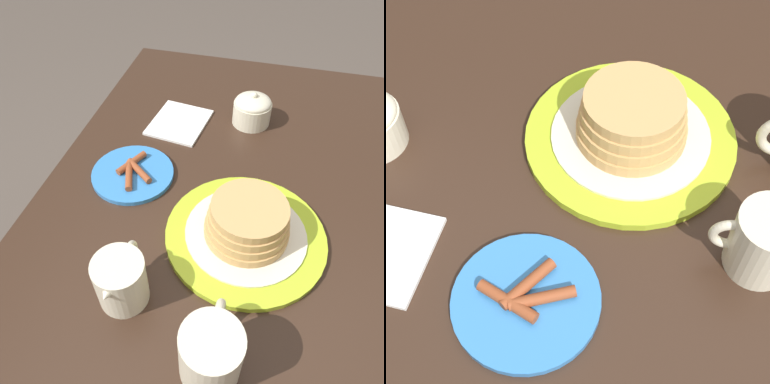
{
  "view_description": "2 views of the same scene",
  "coord_description": "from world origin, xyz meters",
  "views": [
    {
      "loc": [
        -0.46,
        0.01,
        1.32
      ],
      "look_at": [
        0.01,
        0.13,
        0.8
      ],
      "focal_mm": 35.0,
      "sensor_mm": 36.0,
      "label": 1
    },
    {
      "loc": [
        -0.04,
        0.54,
        1.39
      ],
      "look_at": [
        0.01,
        0.13,
        0.8
      ],
      "focal_mm": 55.0,
      "sensor_mm": 36.0,
      "label": 2
    }
  ],
  "objects": [
    {
      "name": "ground_plane",
      "position": [
        0.0,
        0.0,
        0.0
      ],
      "size": [
        8.0,
        8.0,
        0.0
      ],
      "primitive_type": "plane",
      "color": "#51473F"
    },
    {
      "name": "dining_table",
      "position": [
        0.0,
        0.0,
        0.64
      ],
      "size": [
        1.2,
        0.88,
        0.77
      ],
      "color": "#332116",
      "rests_on": "ground_plane"
    },
    {
      "name": "pancake_plate",
      "position": [
        -0.05,
        0.02,
        0.8
      ],
      "size": [
        0.29,
        0.29,
        0.09
      ],
      "color": "#AAC628",
      "rests_on": "dining_table"
    },
    {
      "name": "side_plate_bacon",
      "position": [
        0.06,
        0.27,
        0.78
      ],
      "size": [
        0.17,
        0.17,
        0.02
      ],
      "color": "#337AC6",
      "rests_on": "dining_table"
    },
    {
      "name": "coffee_mug",
      "position": [
        -0.28,
        0.03,
        0.83
      ],
      "size": [
        0.12,
        0.08,
        0.1
      ],
      "color": "beige",
      "rests_on": "dining_table"
    },
    {
      "name": "creamer_pitcher",
      "position": [
        -0.21,
        0.19,
        0.82
      ],
      "size": [
        0.12,
        0.08,
        0.1
      ],
      "color": "beige",
      "rests_on": "dining_table"
    },
    {
      "name": "sugar_bowl",
      "position": [
        0.3,
        0.06,
        0.81
      ],
      "size": [
        0.09,
        0.09,
        0.08
      ],
      "color": "beige",
      "rests_on": "dining_table"
    },
    {
      "name": "napkin",
      "position": [
        0.25,
        0.23,
        0.78
      ],
      "size": [
        0.16,
        0.14,
        0.01
      ],
      "color": "white",
      "rests_on": "dining_table"
    }
  ]
}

